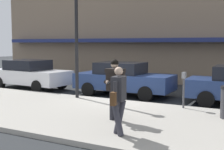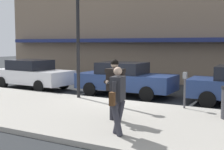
{
  "view_description": "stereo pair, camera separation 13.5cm",
  "coord_description": "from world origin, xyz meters",
  "views": [
    {
      "loc": [
        5.76,
        -11.29,
        2.4
      ],
      "look_at": [
        1.42,
        -3.39,
        1.49
      ],
      "focal_mm": 50.0,
      "sensor_mm": 36.0,
      "label": 1
    },
    {
      "loc": [
        5.88,
        -11.22,
        2.4
      ],
      "look_at": [
        1.42,
        -3.39,
        1.49
      ],
      "focal_mm": 50.0,
      "sensor_mm": 36.0,
      "label": 2
    }
  ],
  "objects": [
    {
      "name": "parked_sedan_mid",
      "position": [
        -0.64,
        1.43,
        0.79
      ],
      "size": [
        4.54,
        2.0,
        1.54
      ],
      "color": "navy",
      "rests_on": "ground"
    },
    {
      "name": "curb_paint_line",
      "position": [
        1.0,
        0.05,
        0.0
      ],
      "size": [
        28.0,
        0.12,
        0.01
      ],
      "primitive_type": "cube",
      "color": "silver",
      "rests_on": "ground"
    },
    {
      "name": "parking_meter",
      "position": [
        2.75,
        -0.6,
        0.97
      ],
      "size": [
        0.12,
        0.18,
        1.27
      ],
      "color": "#4C4C51",
      "rests_on": "sidewalk"
    },
    {
      "name": "pedestrian_with_bag",
      "position": [
        2.26,
        -4.6,
        1.11
      ],
      "size": [
        0.38,
        0.72,
        1.7
      ],
      "color": "#33333D",
      "rests_on": "sidewalk"
    },
    {
      "name": "sidewalk",
      "position": [
        1.0,
        -2.85,
        0.07
      ],
      "size": [
        32.0,
        5.3,
        0.14
      ],
      "primitive_type": "cube",
      "color": "#A8A399",
      "rests_on": "ground"
    },
    {
      "name": "street_lamp_post",
      "position": [
        -1.77,
        -0.65,
        3.14
      ],
      "size": [
        0.36,
        0.36,
        4.88
      ],
      "color": "black",
      "rests_on": "sidewalk"
    },
    {
      "name": "parked_sedan_near",
      "position": [
        -5.95,
        0.96,
        0.79
      ],
      "size": [
        4.61,
        2.16,
        1.54
      ],
      "color": "silver",
      "rests_on": "ground"
    },
    {
      "name": "ground_plane",
      "position": [
        0.0,
        0.0,
        0.0
      ],
      "size": [
        80.0,
        80.0,
        0.0
      ],
      "primitive_type": "plane",
      "color": "#2B2D30"
    },
    {
      "name": "man_texting_on_phone",
      "position": [
        1.47,
        -3.32,
        1.25
      ],
      "size": [
        0.65,
        0.59,
        1.81
      ],
      "color": "#23232B",
      "rests_on": "sidewalk"
    }
  ]
}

